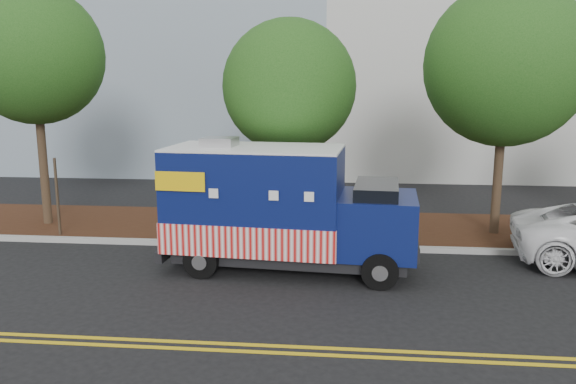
# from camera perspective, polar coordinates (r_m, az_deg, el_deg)

# --- Properties ---
(ground) EXTENTS (120.00, 120.00, 0.00)m
(ground) POSITION_cam_1_polar(r_m,az_deg,el_deg) (14.42, -5.84, -7.17)
(ground) COLOR black
(ground) RESTS_ON ground
(curb) EXTENTS (120.00, 0.18, 0.15)m
(curb) POSITION_cam_1_polar(r_m,az_deg,el_deg) (15.71, -4.85, -5.33)
(curb) COLOR #9E9E99
(curb) RESTS_ON ground
(mulch_strip) EXTENTS (120.00, 4.00, 0.15)m
(mulch_strip) POSITION_cam_1_polar(r_m,az_deg,el_deg) (17.71, -3.64, -3.43)
(mulch_strip) COLOR #32190E
(mulch_strip) RESTS_ON ground
(centerline_near) EXTENTS (120.00, 0.10, 0.01)m
(centerline_near) POSITION_cam_1_polar(r_m,az_deg,el_deg) (10.41, -10.77, -14.72)
(centerline_near) COLOR gold
(centerline_near) RESTS_ON ground
(centerline_far) EXTENTS (120.00, 0.10, 0.01)m
(centerline_far) POSITION_cam_1_polar(r_m,az_deg,el_deg) (10.19, -11.17, -15.31)
(centerline_far) COLOR gold
(centerline_far) RESTS_ON ground
(tree_a) EXTENTS (4.10, 4.10, 7.35)m
(tree_a) POSITION_cam_1_polar(r_m,az_deg,el_deg) (18.78, -24.38, 12.50)
(tree_a) COLOR #38281C
(tree_a) RESTS_ON ground
(tree_b) EXTENTS (3.79, 3.79, 6.29)m
(tree_b) POSITION_cam_1_polar(r_m,az_deg,el_deg) (16.18, 0.13, 10.65)
(tree_b) COLOR #38281C
(tree_b) RESTS_ON ground
(tree_c) EXTENTS (4.55, 4.55, 7.25)m
(tree_c) POSITION_cam_1_polar(r_m,az_deg,el_deg) (17.15, 21.25, 11.89)
(tree_c) COLOR #38281C
(tree_c) RESTS_ON ground
(sign_post) EXTENTS (0.06, 0.06, 2.40)m
(sign_post) POSITION_cam_1_polar(r_m,az_deg,el_deg) (17.44, -22.37, -0.69)
(sign_post) COLOR #473828
(sign_post) RESTS_ON ground
(food_truck) EXTENTS (6.24, 2.78, 3.20)m
(food_truck) POSITION_cam_1_polar(r_m,az_deg,el_deg) (13.59, -1.09, -1.91)
(food_truck) COLOR black
(food_truck) RESTS_ON ground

